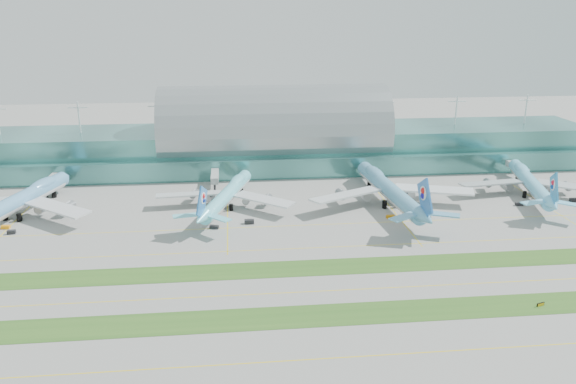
{
  "coord_description": "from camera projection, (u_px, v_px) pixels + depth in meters",
  "views": [
    {
      "loc": [
        -22.25,
        -163.75,
        81.63
      ],
      "look_at": [
        0.0,
        55.0,
        9.0
      ],
      "focal_mm": 35.0,
      "sensor_mm": 36.0,
      "label": 1
    }
  ],
  "objects": [
    {
      "name": "taxiline_b",
      "position": [
        311.0,
        292.0,
        169.2
      ],
      "size": [
        420.0,
        0.35,
        0.01
      ],
      "primitive_type": "cube",
      "color": "yellow",
      "rests_on": "ground"
    },
    {
      "name": "taxiline_c",
      "position": [
        299.0,
        248.0,
        199.43
      ],
      "size": [
        420.0,
        0.35,
        0.01
      ],
      "primitive_type": "cube",
      "color": "yellow",
      "rests_on": "ground"
    },
    {
      "name": "grass_strip_far",
      "position": [
        304.0,
        268.0,
        184.3
      ],
      "size": [
        420.0,
        12.0,
        0.08
      ],
      "primitive_type": "cube",
      "color": "#2D591E",
      "rests_on": "ground"
    },
    {
      "name": "gse_d",
      "position": [
        249.0,
        222.0,
        222.08
      ],
      "size": [
        3.84,
        2.02,
        1.64
      ],
      "primitive_type": "cube",
      "rotation": [
        0.0,
        0.0,
        -0.02
      ],
      "color": "black",
      "rests_on": "ground"
    },
    {
      "name": "taxiline_a",
      "position": [
        331.0,
        358.0,
        137.08
      ],
      "size": [
        420.0,
        0.35,
        0.01
      ],
      "primitive_type": "cube",
      "color": "yellow",
      "rests_on": "ground"
    },
    {
      "name": "gse_b",
      "position": [
        11.0,
        232.0,
        212.07
      ],
      "size": [
        3.12,
        2.07,
        1.44
      ],
      "primitive_type": "cube",
      "rotation": [
        0.0,
        0.0,
        0.12
      ],
      "color": "black",
      "rests_on": "ground"
    },
    {
      "name": "grass_strip_near",
      "position": [
        318.0,
        316.0,
        155.96
      ],
      "size": [
        420.0,
        12.0,
        0.08
      ],
      "primitive_type": "cube",
      "color": "#2D591E",
      "rests_on": "ground"
    },
    {
      "name": "gse_f",
      "position": [
        426.0,
        218.0,
        226.3
      ],
      "size": [
        4.25,
        2.65,
        1.51
      ],
      "primitive_type": "cube",
      "rotation": [
        0.0,
        0.0,
        -0.19
      ],
      "color": "black",
      "rests_on": "ground"
    },
    {
      "name": "airliner_a",
      "position": [
        17.0,
        201.0,
        227.61
      ],
      "size": [
        68.21,
        78.99,
        22.2
      ],
      "rotation": [
        0.0,
        0.0,
        -0.29
      ],
      "color": "#5C9CCC",
      "rests_on": "ground"
    },
    {
      "name": "gse_e",
      "position": [
        391.0,
        217.0,
        227.85
      ],
      "size": [
        3.59,
        1.74,
        1.24
      ],
      "primitive_type": "cube",
      "rotation": [
        0.0,
        0.0,
        0.06
      ],
      "color": "#BF760B",
      "rests_on": "ground"
    },
    {
      "name": "taxiway_sign_east",
      "position": [
        541.0,
        304.0,
        160.73
      ],
      "size": [
        2.62,
        1.0,
        1.12
      ],
      "rotation": [
        0.0,
        0.0,
        0.28
      ],
      "color": "black",
      "rests_on": "ground"
    },
    {
      "name": "airliner_d",
      "position": [
        530.0,
        182.0,
        254.36
      ],
      "size": [
        62.98,
        72.71,
        20.29
      ],
      "rotation": [
        0.0,
        0.0,
        -0.25
      ],
      "color": "#71D1F8",
      "rests_on": "ground"
    },
    {
      "name": "airliner_c",
      "position": [
        389.0,
        189.0,
        242.17
      ],
      "size": [
        73.21,
        83.38,
        22.94
      ],
      "rotation": [
        0.0,
        0.0,
        0.08
      ],
      "color": "#5AA0C6",
      "rests_on": "ground"
    },
    {
      "name": "ground",
      "position": [
        305.0,
        271.0,
        182.43
      ],
      "size": [
        700.0,
        700.0,
        0.0
      ],
      "primitive_type": "plane",
      "color": "gray",
      "rests_on": "ground"
    },
    {
      "name": "gse_c",
      "position": [
        214.0,
        227.0,
        217.3
      ],
      "size": [
        3.84,
        2.61,
        1.21
      ],
      "primitive_type": "cube",
      "rotation": [
        0.0,
        0.0,
        -0.31
      ],
      "color": "black",
      "rests_on": "ground"
    },
    {
      "name": "taxiline_d",
      "position": [
        292.0,
        226.0,
        220.21
      ],
      "size": [
        420.0,
        0.35,
        0.01
      ],
      "primitive_type": "cube",
      "color": "yellow",
      "rests_on": "ground"
    },
    {
      "name": "gse_h",
      "position": [
        574.0,
        200.0,
        247.2
      ],
      "size": [
        3.66,
        1.95,
        1.49
      ],
      "primitive_type": "cube",
      "rotation": [
        0.0,
        0.0,
        -0.02
      ],
      "color": "black",
      "rests_on": "ground"
    },
    {
      "name": "gse_g",
      "position": [
        519.0,
        204.0,
        242.37
      ],
      "size": [
        3.44,
        1.98,
        1.34
      ],
      "primitive_type": "cube",
      "rotation": [
        0.0,
        0.0,
        -0.14
      ],
      "color": "black",
      "rests_on": "ground"
    },
    {
      "name": "airliner_b",
      "position": [
        227.0,
        194.0,
        239.2
      ],
      "size": [
        58.78,
        68.17,
        19.23
      ],
      "rotation": [
        0.0,
        0.0,
        -0.3
      ],
      "color": "#6BDBED",
      "rests_on": "ground"
    },
    {
      "name": "gse_a",
      "position": [
        6.0,
        227.0,
        217.13
      ],
      "size": [
        3.12,
        1.73,
        1.26
      ],
      "primitive_type": "cube",
      "rotation": [
        0.0,
        0.0,
        -0.01
      ],
      "color": "orange",
      "rests_on": "ground"
    },
    {
      "name": "terminal",
      "position": [
        274.0,
        140.0,
        299.63
      ],
      "size": [
        340.0,
        69.1,
        36.0
      ],
      "color": "#3D7A75",
      "rests_on": "ground"
    }
  ]
}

